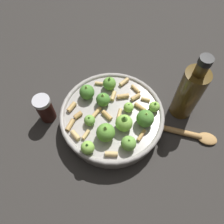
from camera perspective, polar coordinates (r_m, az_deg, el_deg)
name	(u,v)px	position (r m, az deg, el deg)	size (l,w,h in m)	color
ground_plane	(112,123)	(0.62, 0.00, -2.90)	(2.40, 2.40, 0.00)	#2D2B28
cooking_pan	(112,117)	(0.59, 0.07, -1.41)	(0.27, 0.27, 0.11)	#9E9993
pepper_shaker	(45,109)	(0.62, -17.01, 0.81)	(0.05, 0.05, 0.09)	#33140F
olive_oil_bottle	(189,93)	(0.60, 19.40, 4.79)	(0.06, 0.06, 0.21)	#4C3814
wooden_spoon	(182,132)	(0.63, 17.69, -5.08)	(0.08, 0.21, 0.02)	#B2844C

